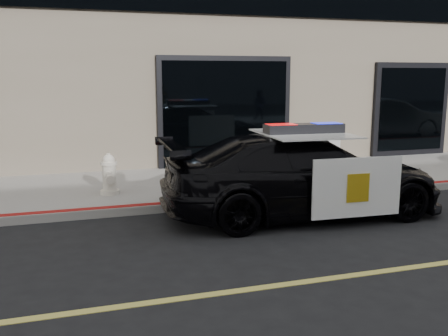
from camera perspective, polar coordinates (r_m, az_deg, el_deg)
name	(u,v)px	position (r m, az deg, el deg)	size (l,w,h in m)	color
sidewalk_n	(289,178)	(11.56, 7.45, -1.15)	(60.00, 3.50, 0.15)	gray
police_car	(303,175)	(8.71, 8.99, -0.75)	(2.48, 5.07, 1.60)	black
fire_hydrant	(109,175)	(9.79, -12.97, -0.80)	(0.36, 0.50, 0.80)	silver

